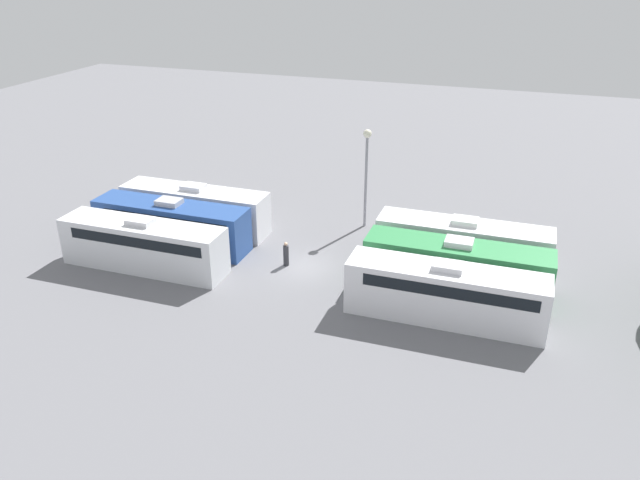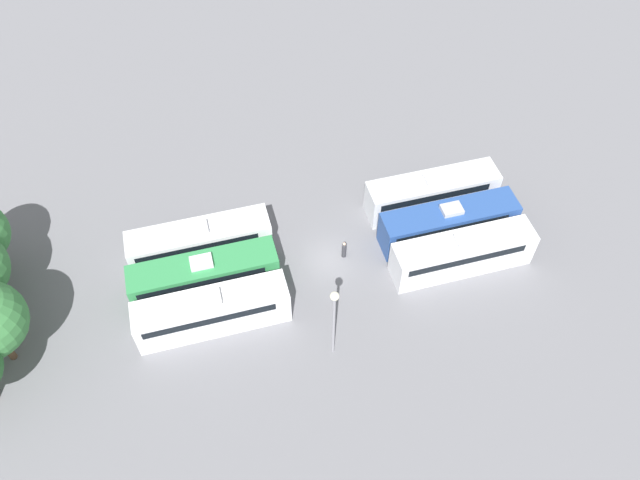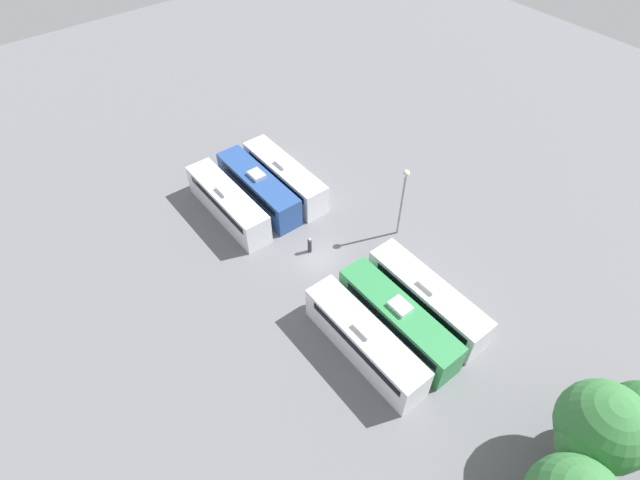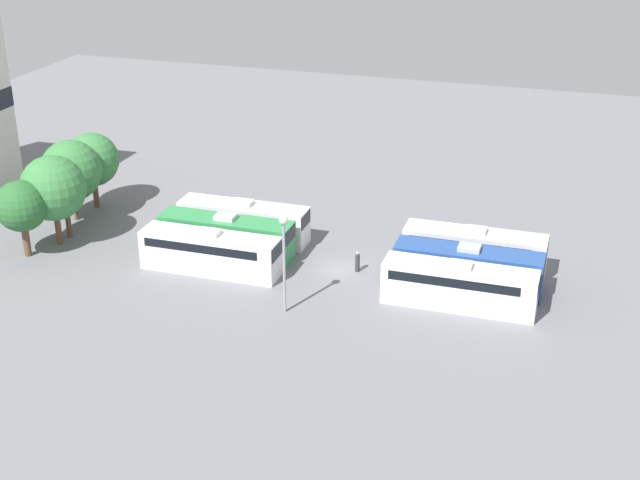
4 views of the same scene
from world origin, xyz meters
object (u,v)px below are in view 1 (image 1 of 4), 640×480
bus_4 (457,266)px  worker_person (286,255)px  bus_1 (172,223)px  bus_2 (144,244)px  bus_5 (446,292)px  bus_0 (196,207)px  bus_3 (463,244)px  light_pole (367,161)px

bus_4 → worker_person: bearing=-89.2°
bus_1 → bus_2: 3.41m
bus_2 → bus_1: bearing=-179.4°
bus_5 → worker_person: (-3.09, -10.66, -0.92)m
bus_0 → bus_1: same height
bus_5 → bus_3: bearing=179.1°
bus_1 → bus_4: same height
bus_2 → bus_0: bearing=179.2°
light_pole → bus_5: bearing=34.7°
bus_5 → light_pole: 13.62m
bus_2 → light_pole: bearing=133.6°
bus_3 → worker_person: bus_3 is taller
bus_2 → worker_person: 9.03m
bus_5 → worker_person: bearing=-106.2°
worker_person → bus_1: bearing=-91.5°
bus_1 → bus_4: 19.25m
bus_2 → bus_5: (-0.10, 19.05, 0.00)m
bus_3 → bus_5: same height
bus_1 → bus_3: same height
worker_person → light_pole: bearing=158.0°
bus_1 → bus_3: size_ratio=1.00×
bus_5 → light_pole: bearing=-145.3°
bus_1 → bus_3: 19.45m
bus_4 → light_pole: bearing=-134.8°
bus_3 → light_pole: 9.41m
bus_0 → light_pole: bearing=111.5°
bus_1 → light_pole: (-7.55, 11.56, 3.31)m
bus_5 → bus_0: bearing=-108.5°
bus_0 → bus_1: bearing=-2.3°
bus_3 → bus_5: 6.45m
bus_2 → light_pole: (-10.96, 11.53, 3.31)m
bus_4 → bus_5: (3.23, -0.17, 0.00)m
bus_5 → bus_2: bearing=-89.7°
bus_1 → bus_0: bearing=177.7°
bus_2 → bus_3: same height
bus_4 → light_pole: light_pole is taller
bus_0 → bus_2: (6.46, -0.09, 0.00)m
bus_4 → light_pole: 11.32m
bus_1 → bus_5: (3.31, 19.09, 0.00)m
bus_0 → bus_5: (6.35, 18.96, 0.00)m
bus_4 → light_pole: size_ratio=1.49×
light_pole → bus_1: bearing=-56.9°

